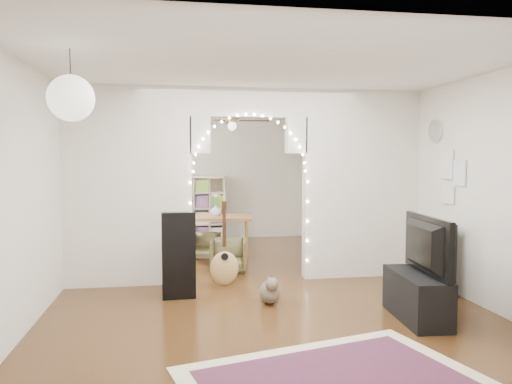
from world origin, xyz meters
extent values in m
plane|color=black|center=(0.00, 0.00, 0.00)|extent=(7.50, 7.50, 0.00)
cube|color=white|center=(0.00, 0.00, 2.70)|extent=(5.00, 7.50, 0.02)
cube|color=silver|center=(0.00, 3.75, 1.35)|extent=(5.00, 0.02, 2.70)
cube|color=silver|center=(0.00, -3.75, 1.35)|extent=(5.00, 0.02, 2.70)
cube|color=silver|center=(-2.50, 0.00, 1.35)|extent=(0.02, 7.50, 2.70)
cube|color=silver|center=(2.50, 0.00, 1.35)|extent=(0.02, 7.50, 2.70)
cube|color=silver|center=(-1.65, 0.00, 1.35)|extent=(1.70, 0.20, 2.70)
cube|color=silver|center=(1.65, 0.00, 1.35)|extent=(1.70, 0.20, 2.70)
cube|color=silver|center=(0.00, 0.00, 2.50)|extent=(1.60, 0.20, 0.40)
cube|color=white|center=(-2.47, 1.80, 1.50)|extent=(0.04, 1.20, 1.40)
cylinder|color=white|center=(2.48, -0.60, 2.10)|extent=(0.03, 0.31, 0.31)
sphere|color=white|center=(-1.90, -2.40, 2.25)|extent=(0.40, 0.40, 0.40)
cube|color=black|center=(-0.99, -0.78, 0.54)|extent=(0.42, 0.15, 1.07)
ellipsoid|color=#BA7F4A|center=(-0.37, -0.25, 0.41)|extent=(0.41, 0.26, 0.47)
cube|color=black|center=(-0.37, -0.25, 0.80)|extent=(0.05, 0.04, 0.54)
cube|color=black|center=(-0.37, -0.25, 1.09)|extent=(0.07, 0.05, 0.12)
ellipsoid|color=brown|center=(0.08, -1.16, 0.13)|extent=(0.25, 0.38, 0.27)
sphere|color=brown|center=(0.07, -1.31, 0.27)|extent=(0.16, 0.16, 0.16)
cone|color=brown|center=(0.03, -1.31, 0.35)|extent=(0.05, 0.05, 0.06)
cone|color=brown|center=(0.11, -1.31, 0.35)|extent=(0.05, 0.05, 0.06)
cylinder|color=brown|center=(0.08, -0.95, 0.04)|extent=(0.05, 0.25, 0.08)
cube|color=black|center=(2.20, -1.21, 0.46)|extent=(0.36, 0.31, 0.92)
cylinder|color=black|center=(2.20, -1.36, 0.26)|extent=(0.27, 0.02, 0.27)
cylinder|color=black|center=(2.20, -1.36, 0.56)|extent=(0.14, 0.02, 0.14)
cylinder|color=black|center=(2.20, -1.36, 0.77)|extent=(0.08, 0.02, 0.08)
cube|color=black|center=(1.52, -2.01, 0.25)|extent=(0.47, 1.03, 0.50)
imported|color=black|center=(1.52, -2.01, 0.81)|extent=(0.22, 1.08, 0.62)
cube|color=tan|center=(-0.64, 3.50, 0.68)|extent=(1.36, 0.66, 1.36)
cube|color=brown|center=(-0.35, 1.46, 0.73)|extent=(1.29, 0.95, 0.05)
cylinder|color=brown|center=(-0.91, 1.21, 0.35)|extent=(0.05, 0.05, 0.70)
cylinder|color=brown|center=(0.13, 1.07, 0.35)|extent=(0.05, 0.05, 0.70)
cylinder|color=brown|center=(-0.82, 1.84, 0.35)|extent=(0.05, 0.05, 0.70)
cylinder|color=brown|center=(0.21, 1.71, 0.35)|extent=(0.05, 0.05, 0.70)
imported|color=white|center=(-0.35, 1.46, 0.85)|extent=(0.20, 0.20, 0.19)
imported|color=brown|center=(-0.23, 0.56, 0.25)|extent=(0.60, 0.62, 0.50)
imported|color=brown|center=(-0.54, 1.57, 0.23)|extent=(0.60, 0.61, 0.45)
camera|label=1|loc=(-1.03, -6.92, 1.74)|focal=35.00mm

